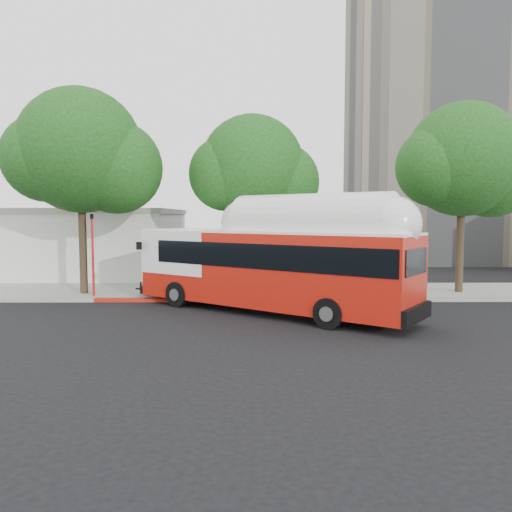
{
  "coord_description": "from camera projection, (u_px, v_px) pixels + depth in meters",
  "views": [
    {
      "loc": [
        -0.99,
        -18.05,
        3.77
      ],
      "look_at": [
        -0.84,
        3.0,
        2.11
      ],
      "focal_mm": 35.0,
      "sensor_mm": 36.0,
      "label": 1
    }
  ],
  "objects": [
    {
      "name": "street_tree_right",
      "position": [
        471.0,
        164.0,
        23.72
      ],
      "size": [
        6.21,
        5.4,
        9.18
      ],
      "color": "#2D2116",
      "rests_on": "ground"
    },
    {
      "name": "transit_bus",
      "position": [
        269.0,
        269.0,
        19.45
      ],
      "size": [
        11.39,
        9.11,
        3.7
      ],
      "rotation": [
        0.0,
        0.0,
        -0.63
      ],
      "color": "#B0170C",
      "rests_on": "ground"
    },
    {
      "name": "red_curb_segment",
      "position": [
        207.0,
        300.0,
        22.16
      ],
      "size": [
        10.0,
        0.32,
        0.16
      ],
      "primitive_type": "cube",
      "color": "#9F1D11",
      "rests_on": "ground"
    },
    {
      "name": "ground",
      "position": [
        279.0,
        320.0,
        18.3
      ],
      "size": [
        120.0,
        120.0,
        0.0
      ],
      "primitive_type": "plane",
      "color": "black",
      "rests_on": "ground"
    },
    {
      "name": "street_tree_left",
      "position": [
        91.0,
        156.0,
        23.26
      ],
      "size": [
        6.67,
        5.8,
        9.74
      ],
      "color": "#2D2116",
      "rests_on": "ground"
    },
    {
      "name": "street_tree_mid",
      "position": [
        261.0,
        172.0,
        23.87
      ],
      "size": [
        5.75,
        5.0,
        8.62
      ],
      "color": "#2D2116",
      "rests_on": "ground"
    },
    {
      "name": "sidewalk",
      "position": [
        272.0,
        291.0,
        24.77
      ],
      "size": [
        60.0,
        5.0,
        0.15
      ],
      "primitive_type": "cube",
      "color": "gray",
      "rests_on": "ground"
    },
    {
      "name": "apartment_tower",
      "position": [
        463.0,
        63.0,
        44.95
      ],
      "size": [
        18.0,
        18.0,
        37.0
      ],
      "color": "tan",
      "rests_on": "ground"
    },
    {
      "name": "low_commercial_bldg",
      "position": [
        50.0,
        242.0,
        31.99
      ],
      "size": [
        16.2,
        10.2,
        4.25
      ],
      "color": "silver",
      "rests_on": "ground"
    },
    {
      "name": "curb_strip",
      "position": [
        275.0,
        300.0,
        22.18
      ],
      "size": [
        60.0,
        0.3,
        0.15
      ],
      "primitive_type": "cube",
      "color": "gray",
      "rests_on": "ground"
    },
    {
      "name": "signal_pole",
      "position": [
        93.0,
        256.0,
        22.7
      ],
      "size": [
        0.11,
        0.37,
        3.9
      ],
      "color": "red",
      "rests_on": "ground"
    }
  ]
}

